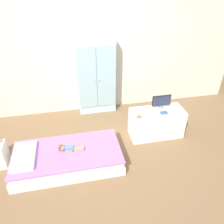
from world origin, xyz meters
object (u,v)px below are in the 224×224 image
tv_stand (156,123)px  book_blue (164,113)px  rocking_horse_toy (139,115)px  doll (66,148)px  wardrobe (96,78)px  tv_monitor (161,101)px  bed (68,158)px

tv_stand → book_blue: (0.07, -0.09, 0.27)m
tv_stand → rocking_horse_toy: bearing=-161.2°
doll → book_blue: 1.72m
wardrobe → tv_monitor: wardrobe is taller
wardrobe → doll: bearing=-115.8°
rocking_horse_toy → wardrobe: bearing=114.3°
rocking_horse_toy → doll: bearing=-168.3°
book_blue → bed: bearing=-169.0°
wardrobe → rocking_horse_toy: 1.31m
bed → doll: 0.17m
tv_stand → bed: bearing=-165.3°
wardrobe → rocking_horse_toy: (0.53, -1.18, -0.19)m
tv_monitor → tv_stand: bearing=-137.6°
rocking_horse_toy → book_blue: 0.45m
tv_stand → tv_monitor: size_ratio=2.81×
book_blue → tv_monitor: bearing=87.4°
doll → rocking_horse_toy: (1.22, 0.25, 0.28)m
wardrobe → rocking_horse_toy: bearing=-65.7°
bed → book_blue: book_blue is taller
wardrobe → book_blue: (0.98, -1.14, -0.24)m
rocking_horse_toy → book_blue: rocking_horse_toy is taller
doll → wardrobe: size_ratio=0.26×
wardrobe → tv_monitor: 1.40m
doll → book_blue: bearing=9.8°
doll → tv_monitor: (1.68, 0.45, 0.37)m
tv_monitor → rocking_horse_toy: size_ratio=2.78×
tv_monitor → bed: bearing=-163.7°
tv_monitor → rocking_horse_toy: tv_monitor is taller
bed → doll: bearing=98.6°
wardrobe → rocking_horse_toy: wardrobe is taller
wardrobe → rocking_horse_toy: size_ratio=12.73×
doll → wardrobe: wardrobe is taller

